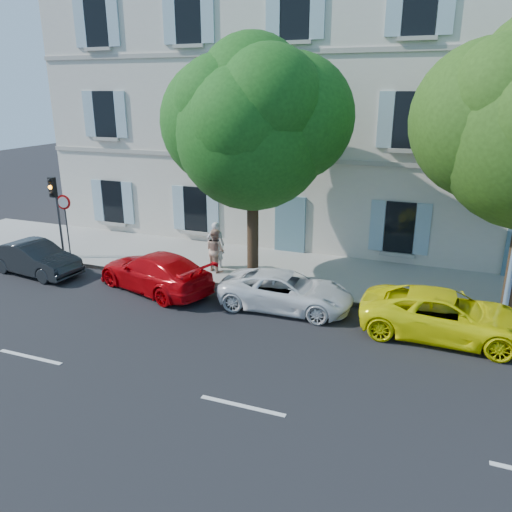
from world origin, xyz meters
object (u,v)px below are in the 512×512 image
at_px(car_red_coupe, 155,272).
at_px(pedestrian_a, 216,245).
at_px(traffic_light, 55,200).
at_px(tree_left, 253,132).
at_px(pedestrian_b, 215,250).
at_px(road_sign, 65,212).
at_px(car_white_coupe, 286,291).
at_px(car_dark_sedan, 35,258).
at_px(car_yellow_supercar, 446,315).

height_order(car_red_coupe, pedestrian_a, pedestrian_a).
xyz_separation_m(car_red_coupe, traffic_light, (-5.14, 1.25, 1.87)).
height_order(tree_left, pedestrian_b, tree_left).
bearing_deg(pedestrian_a, car_red_coupe, 49.76).
height_order(tree_left, road_sign, tree_left).
height_order(road_sign, pedestrian_a, road_sign).
xyz_separation_m(car_white_coupe, road_sign, (-9.74, 1.43, 1.41)).
bearing_deg(pedestrian_b, pedestrian_a, -42.60).
distance_m(tree_left, pedestrian_a, 4.66).
bearing_deg(car_red_coupe, pedestrian_b, 166.54).
distance_m(tree_left, road_sign, 8.62).
bearing_deg(car_dark_sedan, road_sign, 6.14).
bearing_deg(car_dark_sedan, car_yellow_supercar, -82.19).
bearing_deg(road_sign, car_dark_sedan, -91.25).
height_order(car_yellow_supercar, pedestrian_a, pedestrian_a).
relative_size(car_dark_sedan, car_yellow_supercar, 0.80).
bearing_deg(traffic_light, car_yellow_supercar, -5.38).
xyz_separation_m(road_sign, pedestrian_a, (6.19, 0.93, -0.95)).
bearing_deg(car_red_coupe, pedestrian_a, 173.15).
xyz_separation_m(car_yellow_supercar, road_sign, (-14.52, 1.71, 1.34)).
bearing_deg(traffic_light, car_dark_sedan, -86.98).
xyz_separation_m(traffic_light, pedestrian_b, (6.45, 0.88, -1.57)).
xyz_separation_m(car_dark_sedan, car_white_coupe, (9.78, 0.38, -0.03)).
height_order(car_white_coupe, car_yellow_supercar, car_yellow_supercar).
xyz_separation_m(car_white_coupe, pedestrian_a, (-3.55, 2.36, 0.46)).
xyz_separation_m(car_white_coupe, traffic_light, (-9.86, 1.10, 1.95)).
xyz_separation_m(car_dark_sedan, pedestrian_a, (6.23, 2.74, 0.42)).
bearing_deg(car_white_coupe, car_yellow_supercar, -94.96).
distance_m(car_dark_sedan, car_white_coupe, 9.79).
bearing_deg(traffic_light, tree_left, 4.20).
distance_m(car_red_coupe, car_yellow_supercar, 9.49).
relative_size(car_white_coupe, traffic_light, 1.28).
height_order(car_white_coupe, road_sign, road_sign).
bearing_deg(car_dark_sedan, car_red_coupe, -79.94).
bearing_deg(car_white_coupe, traffic_light, 81.92).
bearing_deg(car_yellow_supercar, road_sign, 84.48).
bearing_deg(pedestrian_b, car_red_coupe, 84.58).
bearing_deg(tree_left, traffic_light, -175.80).
height_order(car_yellow_supercar, pedestrian_b, pedestrian_b).
distance_m(car_white_coupe, car_yellow_supercar, 4.79).
distance_m(car_dark_sedan, pedestrian_b, 6.81).
bearing_deg(car_yellow_supercar, car_dark_sedan, 91.61).
bearing_deg(car_white_coupe, pedestrian_a, 54.69).
xyz_separation_m(pedestrian_a, pedestrian_b, (0.14, -0.37, -0.08)).
relative_size(car_white_coupe, road_sign, 1.66).
relative_size(car_red_coupe, pedestrian_b, 2.82).
bearing_deg(pedestrian_b, tree_left, -164.11).
xyz_separation_m(car_yellow_supercar, pedestrian_a, (-8.33, 2.63, 0.39)).
relative_size(car_white_coupe, pedestrian_a, 2.36).
distance_m(car_dark_sedan, traffic_light, 2.42).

